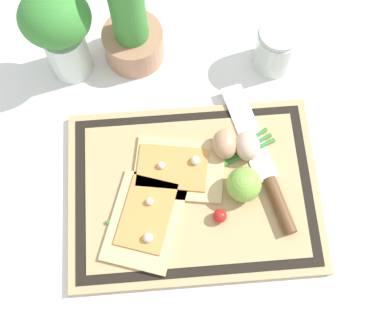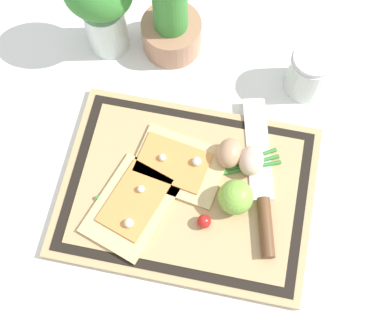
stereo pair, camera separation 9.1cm
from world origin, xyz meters
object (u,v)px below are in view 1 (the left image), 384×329
(knife, at_px, (269,181))
(lime, at_px, (244,184))
(herb_glass, at_px, (59,29))
(cherry_tomato_red, at_px, (220,216))
(pizza_slice_near, at_px, (145,220))
(egg_brown, at_px, (225,144))
(egg_pink, at_px, (247,146))
(herb_pot, at_px, (131,28))
(sauce_jar, at_px, (276,49))
(pizza_slice_far, at_px, (178,169))

(knife, relative_size, lime, 4.95)
(herb_glass, bearing_deg, cherry_tomato_red, -52.54)
(pizza_slice_near, height_order, lime, lime)
(egg_brown, relative_size, egg_pink, 1.00)
(egg_brown, relative_size, herb_pot, 0.22)
(egg_pink, relative_size, herb_pot, 0.22)
(knife, height_order, sauce_jar, sauce_jar)
(cherry_tomato_red, relative_size, herb_glass, 0.12)
(lime, relative_size, cherry_tomato_red, 2.49)
(lime, bearing_deg, sauce_jar, 70.78)
(egg_brown, distance_m, herb_pot, 0.27)
(knife, height_order, herb_pot, herb_pot)
(pizza_slice_near, relative_size, egg_brown, 3.51)
(pizza_slice_far, distance_m, knife, 0.16)
(egg_brown, distance_m, cherry_tomato_red, 0.13)
(cherry_tomato_red, bearing_deg, herb_glass, 127.46)
(cherry_tomato_red, height_order, herb_pot, herb_pot)
(lime, xyz_separation_m, cherry_tomato_red, (-0.04, -0.05, -0.02))
(lime, bearing_deg, cherry_tomato_red, -133.52)
(pizza_slice_far, distance_m, sauce_jar, 0.29)
(pizza_slice_near, bearing_deg, herb_pot, 90.77)
(pizza_slice_near, distance_m, cherry_tomato_red, 0.12)
(pizza_slice_near, relative_size, herb_glass, 0.93)
(sauce_jar, bearing_deg, pizza_slice_far, -132.86)
(lime, distance_m, cherry_tomato_red, 0.07)
(egg_pink, bearing_deg, egg_brown, 171.16)
(knife, xyz_separation_m, herb_glass, (-0.34, 0.27, 0.10))
(knife, xyz_separation_m, egg_pink, (-0.03, 0.06, 0.01))
(herb_glass, bearing_deg, pizza_slice_far, -51.45)
(egg_brown, bearing_deg, pizza_slice_near, -140.42)
(lime, xyz_separation_m, herb_pot, (-0.17, 0.30, 0.04))
(lime, bearing_deg, herb_pot, 120.05)
(lime, bearing_deg, herb_glass, 136.43)
(pizza_slice_far, bearing_deg, sauce_jar, 47.14)
(egg_pink, bearing_deg, lime, -101.86)
(pizza_slice_near, bearing_deg, lime, 13.69)
(lime, distance_m, herb_glass, 0.41)
(lime, relative_size, herb_pot, 0.25)
(pizza_slice_near, height_order, egg_brown, egg_brown)
(egg_pink, distance_m, lime, 0.07)
(sauce_jar, bearing_deg, cherry_tomato_red, -113.71)
(egg_brown, height_order, herb_glass, herb_glass)
(egg_brown, xyz_separation_m, sauce_jar, (0.11, 0.18, 0.00))
(egg_pink, height_order, herb_glass, herb_glass)
(knife, xyz_separation_m, lime, (-0.05, -0.01, 0.02))
(cherry_tomato_red, xyz_separation_m, herb_glass, (-0.25, 0.32, 0.09))
(egg_pink, distance_m, herb_pot, 0.30)
(pizza_slice_near, height_order, egg_pink, egg_pink)
(pizza_slice_far, distance_m, egg_brown, 0.09)
(cherry_tomato_red, bearing_deg, pizza_slice_near, 177.58)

